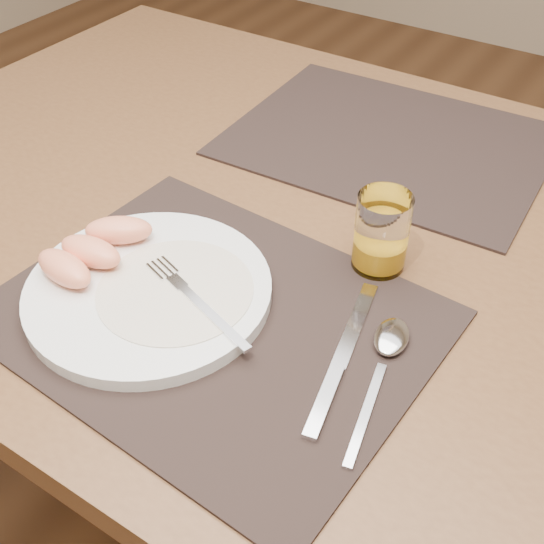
{
  "coord_description": "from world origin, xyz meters",
  "views": [
    {
      "loc": [
        0.32,
        -0.62,
        1.27
      ],
      "look_at": [
        0.01,
        -0.14,
        0.77
      ],
      "focal_mm": 45.0,
      "sensor_mm": 36.0,
      "label": 1
    }
  ],
  "objects_px": {
    "fork": "(190,294)",
    "knife": "(338,367)",
    "plate": "(149,291)",
    "spoon": "(388,347)",
    "placemat_near": "(213,318)",
    "table": "(321,269)",
    "placemat_far": "(389,141)",
    "juice_glass": "(381,236)"
  },
  "relations": [
    {
      "from": "fork",
      "to": "knife",
      "type": "height_order",
      "value": "fork"
    },
    {
      "from": "plate",
      "to": "spoon",
      "type": "distance_m",
      "value": 0.27
    },
    {
      "from": "plate",
      "to": "fork",
      "type": "distance_m",
      "value": 0.05
    },
    {
      "from": "placemat_near",
      "to": "knife",
      "type": "relative_size",
      "value": 2.06
    },
    {
      "from": "table",
      "to": "plate",
      "type": "xyz_separation_m",
      "value": [
        -0.09,
        -0.23,
        0.1
      ]
    },
    {
      "from": "fork",
      "to": "knife",
      "type": "xyz_separation_m",
      "value": [
        0.18,
        0.01,
        -0.02
      ]
    },
    {
      "from": "placemat_far",
      "to": "spoon",
      "type": "relative_size",
      "value": 2.35
    },
    {
      "from": "table",
      "to": "spoon",
      "type": "bearing_deg",
      "value": -44.34
    },
    {
      "from": "table",
      "to": "fork",
      "type": "relative_size",
      "value": 8.18
    },
    {
      "from": "placemat_near",
      "to": "fork",
      "type": "relative_size",
      "value": 2.63
    },
    {
      "from": "table",
      "to": "knife",
      "type": "bearing_deg",
      "value": -57.2
    },
    {
      "from": "placemat_near",
      "to": "placemat_far",
      "type": "xyz_separation_m",
      "value": [
        -0.0,
        0.44,
        0.0
      ]
    },
    {
      "from": "placemat_far",
      "to": "spoon",
      "type": "xyz_separation_m",
      "value": [
        0.18,
        -0.38,
        0.01
      ]
    },
    {
      "from": "placemat_far",
      "to": "knife",
      "type": "xyz_separation_m",
      "value": [
        0.15,
        -0.43,
        0.0
      ]
    },
    {
      "from": "placemat_near",
      "to": "fork",
      "type": "height_order",
      "value": "fork"
    },
    {
      "from": "plate",
      "to": "fork",
      "type": "relative_size",
      "value": 1.58
    },
    {
      "from": "table",
      "to": "spoon",
      "type": "relative_size",
      "value": 7.32
    },
    {
      "from": "juice_glass",
      "to": "knife",
      "type": "bearing_deg",
      "value": -76.84
    },
    {
      "from": "plate",
      "to": "spoon",
      "type": "relative_size",
      "value": 1.41
    },
    {
      "from": "table",
      "to": "placemat_far",
      "type": "distance_m",
      "value": 0.24
    },
    {
      "from": "knife",
      "to": "placemat_far",
      "type": "bearing_deg",
      "value": 109.33
    },
    {
      "from": "table",
      "to": "placemat_near",
      "type": "height_order",
      "value": "placemat_near"
    },
    {
      "from": "placemat_near",
      "to": "placemat_far",
      "type": "bearing_deg",
      "value": 90.58
    },
    {
      "from": "spoon",
      "to": "juice_glass",
      "type": "height_order",
      "value": "juice_glass"
    },
    {
      "from": "juice_glass",
      "to": "placemat_far",
      "type": "bearing_deg",
      "value": 112.97
    },
    {
      "from": "plate",
      "to": "spoon",
      "type": "bearing_deg",
      "value": 15.1
    },
    {
      "from": "placemat_near",
      "to": "juice_glass",
      "type": "xyz_separation_m",
      "value": [
        0.11,
        0.17,
        0.04
      ]
    },
    {
      "from": "spoon",
      "to": "fork",
      "type": "bearing_deg",
      "value": -164.51
    },
    {
      "from": "table",
      "to": "spoon",
      "type": "height_order",
      "value": "spoon"
    },
    {
      "from": "placemat_near",
      "to": "placemat_far",
      "type": "height_order",
      "value": "same"
    },
    {
      "from": "plate",
      "to": "juice_glass",
      "type": "height_order",
      "value": "juice_glass"
    },
    {
      "from": "fork",
      "to": "juice_glass",
      "type": "distance_m",
      "value": 0.22
    },
    {
      "from": "knife",
      "to": "juice_glass",
      "type": "bearing_deg",
      "value": 103.16
    },
    {
      "from": "plate",
      "to": "spoon",
      "type": "xyz_separation_m",
      "value": [
        0.26,
        0.07,
        -0.0
      ]
    },
    {
      "from": "placemat_near",
      "to": "fork",
      "type": "xyz_separation_m",
      "value": [
        -0.03,
        -0.0,
        0.02
      ]
    },
    {
      "from": "placemat_near",
      "to": "knife",
      "type": "distance_m",
      "value": 0.15
    },
    {
      "from": "knife",
      "to": "spoon",
      "type": "bearing_deg",
      "value": 57.66
    },
    {
      "from": "table",
      "to": "knife",
      "type": "height_order",
      "value": "knife"
    },
    {
      "from": "table",
      "to": "placemat_far",
      "type": "height_order",
      "value": "placemat_far"
    },
    {
      "from": "table",
      "to": "knife",
      "type": "distance_m",
      "value": 0.27
    },
    {
      "from": "knife",
      "to": "juice_glass",
      "type": "relative_size",
      "value": 2.34
    },
    {
      "from": "plate",
      "to": "placemat_near",
      "type": "bearing_deg",
      "value": 9.06
    }
  ]
}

